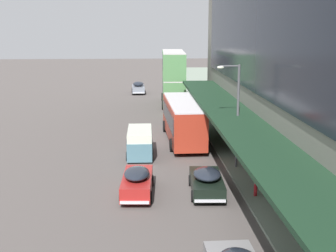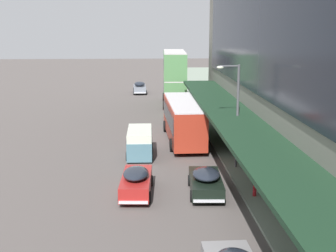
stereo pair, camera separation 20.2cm
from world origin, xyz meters
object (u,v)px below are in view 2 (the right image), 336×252
Objects in this scene: pedestrian_at_kerb at (321,251)px; vw_van at (140,141)px; transit_bus_kerbside_front at (174,76)px; sedan_oncoming_front at (206,181)px; street_lamp at (235,108)px; sedan_lead_near at (136,181)px; fire_hydrant at (255,190)px; sedan_second_near at (140,88)px; transit_bus_kerbside_rear at (183,118)px.

vw_van is at bearing 111.37° from pedestrian_at_kerb.
sedan_oncoming_front is at bearing -90.30° from transit_bus_kerbside_front.
sedan_lead_near is at bearing -145.14° from street_lamp.
sedan_lead_near is 3.92m from sedan_oncoming_front.
vw_van reaches higher than fire_hydrant.
pedestrian_at_kerb is (2.92, -39.23, -2.24)m from transit_bus_kerbside_front.
transit_bus_kerbside_front is 39.40m from pedestrian_at_kerb.
sedan_second_near is (-0.13, 39.71, 0.04)m from sedan_lead_near.
street_lamp reaches higher than sedan_second_near.
transit_bus_kerbside_rear is 12.82m from sedan_lead_near.
sedan_oncoming_front is at bearing -88.83° from transit_bus_kerbside_rear.
fire_hydrant is (-0.48, 8.47, -0.69)m from pedestrian_at_kerb.
sedan_lead_near is 6.69× the size of fire_hydrant.
sedan_oncoming_front is 9.85m from pedestrian_at_kerb.
transit_bus_kerbside_rear is at bearing 49.69° from vw_van.
pedestrian_at_kerb is at bearing -87.35° from street_lamp.
vw_van is 18.82m from pedestrian_at_kerb.
sedan_oncoming_front is 6.14m from street_lamp.
transit_bus_kerbside_front reaches higher than sedan_second_near.
sedan_lead_near reaches higher than fire_hydrant.
vw_van is (-3.53, -4.16, -0.80)m from transit_bus_kerbside_rear.
street_lamp reaches higher than sedan_oncoming_front.
sedan_second_near is at bearing 90.18° from sedan_lead_near.
fire_hydrant is (2.44, -30.76, -2.93)m from transit_bus_kerbside_front.
transit_bus_kerbside_front is 17.61m from transit_bus_kerbside_rear.
transit_bus_kerbside_front reaches higher than sedan_oncoming_front.
sedan_lead_near is 39.71m from sedan_second_near.
sedan_second_near reaches higher than sedan_oncoming_front.
transit_bus_kerbside_front is 22.18m from vw_van.
sedan_second_near is (-3.79, 27.48, -1.08)m from transit_bus_kerbside_rear.
street_lamp reaches higher than vw_van.
fire_hydrant is (6.37, -9.06, -0.60)m from vw_van.
pedestrian_at_kerb is (6.86, -17.52, 0.08)m from vw_van.
sedan_lead_near is 1.04× the size of sedan_oncoming_front.
fire_hydrant is (6.63, -40.69, -0.32)m from sedan_second_near.
sedan_oncoming_front is at bearing 108.21° from pedestrian_at_kerb.
pedestrian_at_kerb is at bearing -81.28° from transit_bus_kerbside_rear.
transit_bus_kerbside_rear reaches higher than sedan_oncoming_front.
street_lamp is at bearing -30.43° from vw_van.
transit_bus_kerbside_front is 30.17m from sedan_lead_near.
vw_van is at bearing -130.31° from transit_bus_kerbside_rear.
sedan_lead_near is at bearing 178.46° from sedan_oncoming_front.
sedan_oncoming_front is 9.02m from vw_van.
sedan_oncoming_front is (-0.15, -29.88, -2.68)m from transit_bus_kerbside_front.
street_lamp is (2.28, -25.35, 0.67)m from transit_bus_kerbside_front.
transit_bus_kerbside_rear is 5.60× the size of pedestrian_at_kerb.
sedan_second_near is (-4.04, 39.81, 0.07)m from sedan_oncoming_front.
sedan_second_near is at bearing 112.90° from transit_bus_kerbside_front.
transit_bus_kerbside_front is 30.99m from fire_hydrant.
vw_van reaches higher than sedan_oncoming_front.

